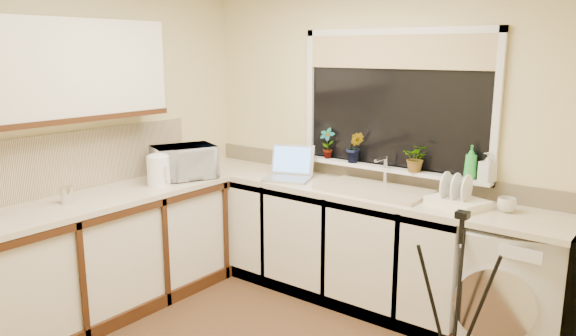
{
  "coord_description": "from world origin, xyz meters",
  "views": [
    {
      "loc": [
        2.09,
        -2.32,
        1.94
      ],
      "look_at": [
        -0.11,
        0.55,
        1.15
      ],
      "focal_mm": 33.89,
      "sensor_mm": 36.0,
      "label": 1
    }
  ],
  "objects_px": {
    "soap_bottle_green": "(471,162)",
    "dish_rack": "(458,202)",
    "steel_jar": "(67,195)",
    "kettle": "(158,171)",
    "soap_bottle_clear": "(488,167)",
    "laptop": "(290,170)",
    "tripod": "(457,297)",
    "microwave": "(184,162)",
    "washing_machine": "(509,286)",
    "plant_a": "(327,143)",
    "plant_d": "(416,158)",
    "cup_back": "(507,205)",
    "plant_b": "(355,147)"
  },
  "relations": [
    {
      "from": "soap_bottle_green",
      "to": "dish_rack",
      "type": "bearing_deg",
      "value": -88.51
    },
    {
      "from": "dish_rack",
      "to": "steel_jar",
      "type": "xyz_separation_m",
      "value": [
        -2.17,
        -1.57,
        0.03
      ]
    },
    {
      "from": "kettle",
      "to": "soap_bottle_clear",
      "type": "bearing_deg",
      "value": 26.62
    },
    {
      "from": "laptop",
      "to": "tripod",
      "type": "bearing_deg",
      "value": -38.24
    },
    {
      "from": "soap_bottle_clear",
      "to": "microwave",
      "type": "bearing_deg",
      "value": -160.28
    },
    {
      "from": "kettle",
      "to": "tripod",
      "type": "height_order",
      "value": "kettle"
    },
    {
      "from": "laptop",
      "to": "washing_machine",
      "type": "bearing_deg",
      "value": -18.33
    },
    {
      "from": "microwave",
      "to": "plant_a",
      "type": "xyz_separation_m",
      "value": [
        0.88,
        0.8,
        0.14
      ]
    },
    {
      "from": "microwave",
      "to": "plant_d",
      "type": "xyz_separation_m",
      "value": [
        1.69,
        0.77,
        0.12
      ]
    },
    {
      "from": "steel_jar",
      "to": "plant_d",
      "type": "height_order",
      "value": "plant_d"
    },
    {
      "from": "tripod",
      "to": "soap_bottle_clear",
      "type": "relative_size",
      "value": 5.15
    },
    {
      "from": "dish_rack",
      "to": "cup_back",
      "type": "relative_size",
      "value": 3.0
    },
    {
      "from": "laptop",
      "to": "tripod",
      "type": "distance_m",
      "value": 1.79
    },
    {
      "from": "plant_b",
      "to": "dish_rack",
      "type": "bearing_deg",
      "value": -12.66
    },
    {
      "from": "laptop",
      "to": "plant_b",
      "type": "height_order",
      "value": "plant_b"
    },
    {
      "from": "steel_jar",
      "to": "plant_a",
      "type": "xyz_separation_m",
      "value": [
        0.95,
        1.8,
        0.22
      ]
    },
    {
      "from": "dish_rack",
      "to": "tripod",
      "type": "bearing_deg",
      "value": -48.99
    },
    {
      "from": "steel_jar",
      "to": "tripod",
      "type": "bearing_deg",
      "value": 22.46
    },
    {
      "from": "plant_d",
      "to": "soap_bottle_clear",
      "type": "bearing_deg",
      "value": 2.9
    },
    {
      "from": "soap_bottle_green",
      "to": "cup_back",
      "type": "distance_m",
      "value": 0.41
    },
    {
      "from": "laptop",
      "to": "plant_a",
      "type": "relative_size",
      "value": 1.78
    },
    {
      "from": "laptop",
      "to": "plant_a",
      "type": "height_order",
      "value": "plant_a"
    },
    {
      "from": "washing_machine",
      "to": "laptop",
      "type": "height_order",
      "value": "laptop"
    },
    {
      "from": "microwave",
      "to": "soap_bottle_green",
      "type": "height_order",
      "value": "soap_bottle_green"
    },
    {
      "from": "microwave",
      "to": "plant_d",
      "type": "distance_m",
      "value": 1.86
    },
    {
      "from": "tripod",
      "to": "soap_bottle_clear",
      "type": "height_order",
      "value": "soap_bottle_clear"
    },
    {
      "from": "plant_a",
      "to": "cup_back",
      "type": "xyz_separation_m",
      "value": [
        1.52,
        -0.16,
        -0.23
      ]
    },
    {
      "from": "steel_jar",
      "to": "plant_a",
      "type": "distance_m",
      "value": 2.05
    },
    {
      "from": "microwave",
      "to": "cup_back",
      "type": "bearing_deg",
      "value": -51.88
    },
    {
      "from": "washing_machine",
      "to": "plant_a",
      "type": "height_order",
      "value": "plant_a"
    },
    {
      "from": "plant_b",
      "to": "plant_d",
      "type": "xyz_separation_m",
      "value": [
        0.53,
        -0.01,
        -0.02
      ]
    },
    {
      "from": "soap_bottle_green",
      "to": "steel_jar",
      "type": "bearing_deg",
      "value": -140.28
    },
    {
      "from": "laptop",
      "to": "steel_jar",
      "type": "height_order",
      "value": "laptop"
    },
    {
      "from": "washing_machine",
      "to": "steel_jar",
      "type": "bearing_deg",
      "value": -164.04
    },
    {
      "from": "plant_d",
      "to": "cup_back",
      "type": "height_order",
      "value": "plant_d"
    },
    {
      "from": "plant_a",
      "to": "dish_rack",
      "type": "bearing_deg",
      "value": -10.72
    },
    {
      "from": "microwave",
      "to": "plant_a",
      "type": "height_order",
      "value": "plant_a"
    },
    {
      "from": "tripod",
      "to": "plant_a",
      "type": "distance_m",
      "value": 1.79
    },
    {
      "from": "steel_jar",
      "to": "kettle",
      "type": "bearing_deg",
      "value": 81.27
    },
    {
      "from": "microwave",
      "to": "plant_a",
      "type": "distance_m",
      "value": 1.2
    },
    {
      "from": "kettle",
      "to": "plant_d",
      "type": "xyz_separation_m",
      "value": [
        1.66,
        1.06,
        0.14
      ]
    },
    {
      "from": "laptop",
      "to": "plant_a",
      "type": "distance_m",
      "value": 0.39
    },
    {
      "from": "kettle",
      "to": "cup_back",
      "type": "xyz_separation_m",
      "value": [
        2.36,
        0.93,
        -0.07
      ]
    },
    {
      "from": "washing_machine",
      "to": "soap_bottle_clear",
      "type": "height_order",
      "value": "soap_bottle_clear"
    },
    {
      "from": "kettle",
      "to": "soap_bottle_green",
      "type": "distance_m",
      "value": 2.33
    },
    {
      "from": "laptop",
      "to": "soap_bottle_clear",
      "type": "relative_size",
      "value": 2.24
    },
    {
      "from": "washing_machine",
      "to": "soap_bottle_green",
      "type": "bearing_deg",
      "value": 135.16
    },
    {
      "from": "plant_b",
      "to": "cup_back",
      "type": "distance_m",
      "value": 1.27
    },
    {
      "from": "soap_bottle_green",
      "to": "cup_back",
      "type": "xyz_separation_m",
      "value": [
        0.31,
        -0.16,
        -0.22
      ]
    },
    {
      "from": "laptop",
      "to": "cup_back",
      "type": "bearing_deg",
      "value": -16.56
    }
  ]
}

